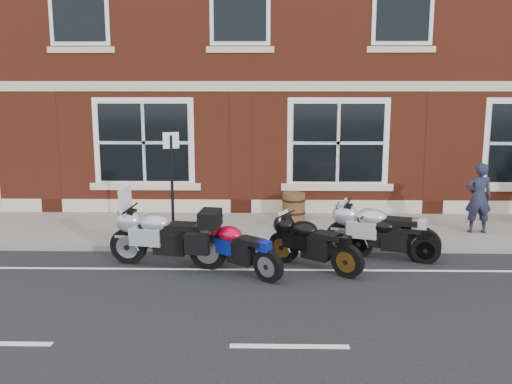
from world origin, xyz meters
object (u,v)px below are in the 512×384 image
(moto_sport_silver, at_px, (380,229))
(barrel_planter, at_px, (294,206))
(moto_sport_black, at_px, (313,242))
(pedestrian_left, at_px, (478,198))
(parking_sign, at_px, (172,180))
(moto_touring_silver, at_px, (165,234))
(moto_naked_black, at_px, (390,236))
(moto_sport_red, at_px, (239,247))

(moto_sport_silver, bearing_deg, barrel_planter, 48.75)
(barrel_planter, bearing_deg, moto_sport_black, -86.60)
(moto_sport_black, relative_size, pedestrian_left, 1.06)
(pedestrian_left, relative_size, parking_sign, 0.68)
(moto_touring_silver, relative_size, moto_sport_black, 1.36)
(moto_touring_silver, distance_m, parking_sign, 1.42)
(moto_touring_silver, height_order, barrel_planter, moto_touring_silver)
(parking_sign, bearing_deg, barrel_planter, 17.92)
(moto_naked_black, xyz_separation_m, parking_sign, (-4.44, 0.65, 1.00))
(moto_touring_silver, xyz_separation_m, moto_naked_black, (4.41, 0.48, -0.14))
(moto_touring_silver, height_order, moto_sport_black, moto_touring_silver)
(moto_sport_red, bearing_deg, moto_sport_silver, -31.01)
(moto_touring_silver, distance_m, moto_sport_black, 2.84)
(moto_sport_silver, bearing_deg, moto_touring_silver, 117.47)
(moto_touring_silver, xyz_separation_m, pedestrian_left, (6.74, 2.20, 0.30))
(moto_sport_red, xyz_separation_m, barrel_planter, (1.19, 3.86, -0.06))
(moto_touring_silver, bearing_deg, moto_sport_red, -94.86)
(pedestrian_left, bearing_deg, moto_sport_silver, 35.48)
(moto_sport_black, xyz_separation_m, moto_sport_silver, (1.39, 0.74, 0.06))
(moto_sport_black, height_order, barrel_planter, moto_sport_black)
(moto_sport_red, bearing_deg, moto_sport_black, -39.82)
(moto_sport_silver, distance_m, pedestrian_left, 3.00)
(moto_sport_silver, relative_size, pedestrian_left, 1.37)
(pedestrian_left, xyz_separation_m, parking_sign, (-6.76, -1.07, 0.56))
(barrel_planter, bearing_deg, parking_sign, -138.86)
(moto_touring_silver, bearing_deg, pedestrian_left, -60.57)
(moto_touring_silver, xyz_separation_m, moto_sport_black, (2.84, -0.14, -0.09))
(moto_sport_red, height_order, moto_naked_black, moto_sport_red)
(moto_sport_red, relative_size, pedestrian_left, 1.01)
(moto_naked_black, bearing_deg, moto_sport_red, 126.06)
(barrel_planter, bearing_deg, moto_sport_silver, -60.63)
(pedestrian_left, bearing_deg, moto_sport_red, 29.29)
(moto_touring_silver, distance_m, pedestrian_left, 7.10)
(pedestrian_left, bearing_deg, moto_touring_silver, 21.08)
(moto_sport_red, xyz_separation_m, pedestrian_left, (5.30, 2.62, 0.41))
(moto_naked_black, bearing_deg, barrel_planter, 50.35)
(pedestrian_left, relative_size, barrel_planter, 2.43)
(moto_sport_silver, bearing_deg, parking_sign, 102.22)
(moto_sport_black, relative_size, barrel_planter, 2.58)
(moto_sport_red, xyz_separation_m, moto_sport_black, (1.40, 0.28, 0.02))
(barrel_planter, height_order, parking_sign, parking_sign)
(moto_sport_red, xyz_separation_m, moto_sport_silver, (2.79, 1.02, 0.08))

